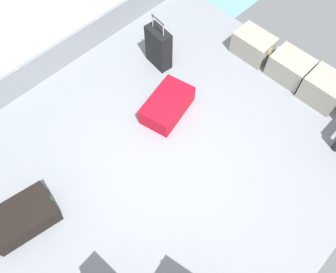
{
  "coord_description": "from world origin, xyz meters",
  "views": [
    {
      "loc": [
        1.44,
        -1.43,
        3.91
      ],
      "look_at": [
        -0.06,
        0.08,
        0.25
      ],
      "focal_mm": 36.08,
      "sensor_mm": 36.0,
      "label": 1
    }
  ],
  "objects_px": {
    "suitcase_4": "(159,48)",
    "cargo_crate_1": "(290,67)",
    "suitcase_3": "(167,105)",
    "cargo_crate_0": "(253,45)",
    "cargo_crate_2": "(324,89)",
    "suitcase_1": "(22,218)"
  },
  "relations": [
    {
      "from": "suitcase_4",
      "to": "cargo_crate_1",
      "type": "bearing_deg",
      "value": 37.32
    },
    {
      "from": "suitcase_3",
      "to": "suitcase_4",
      "type": "height_order",
      "value": "suitcase_4"
    },
    {
      "from": "cargo_crate_0",
      "to": "suitcase_1",
      "type": "bearing_deg",
      "value": -93.44
    },
    {
      "from": "suitcase_3",
      "to": "suitcase_4",
      "type": "xyz_separation_m",
      "value": [
        -0.72,
        0.55,
        0.18
      ]
    },
    {
      "from": "cargo_crate_0",
      "to": "cargo_crate_2",
      "type": "bearing_deg",
      "value": 0.33
    },
    {
      "from": "cargo_crate_1",
      "to": "suitcase_3",
      "type": "distance_m",
      "value": 1.9
    },
    {
      "from": "cargo_crate_2",
      "to": "suitcase_3",
      "type": "distance_m",
      "value": 2.19
    },
    {
      "from": "cargo_crate_2",
      "to": "suitcase_1",
      "type": "xyz_separation_m",
      "value": [
        -1.46,
        -3.96,
        -0.08
      ]
    },
    {
      "from": "suitcase_3",
      "to": "suitcase_1",
      "type": "bearing_deg",
      "value": -92.04
    },
    {
      "from": "suitcase_4",
      "to": "cargo_crate_2",
      "type": "bearing_deg",
      "value": 28.69
    },
    {
      "from": "cargo_crate_0",
      "to": "suitcase_4",
      "type": "relative_size",
      "value": 0.73
    },
    {
      "from": "cargo_crate_2",
      "to": "suitcase_1",
      "type": "distance_m",
      "value": 4.22
    },
    {
      "from": "cargo_crate_2",
      "to": "suitcase_1",
      "type": "height_order",
      "value": "cargo_crate_2"
    },
    {
      "from": "cargo_crate_1",
      "to": "cargo_crate_2",
      "type": "xyz_separation_m",
      "value": [
        0.57,
        -0.02,
        0.02
      ]
    },
    {
      "from": "suitcase_3",
      "to": "suitcase_4",
      "type": "distance_m",
      "value": 0.93
    },
    {
      "from": "cargo_crate_1",
      "to": "suitcase_3",
      "type": "height_order",
      "value": "cargo_crate_1"
    },
    {
      "from": "suitcase_4",
      "to": "cargo_crate_0",
      "type": "bearing_deg",
      "value": 52.39
    },
    {
      "from": "cargo_crate_0",
      "to": "suitcase_1",
      "type": "xyz_separation_m",
      "value": [
        -0.24,
        -3.96,
        -0.06
      ]
    },
    {
      "from": "cargo_crate_0",
      "to": "cargo_crate_2",
      "type": "xyz_separation_m",
      "value": [
        1.22,
        0.01,
        0.02
      ]
    },
    {
      "from": "cargo_crate_0",
      "to": "suitcase_4",
      "type": "height_order",
      "value": "suitcase_4"
    },
    {
      "from": "cargo_crate_1",
      "to": "suitcase_4",
      "type": "xyz_separation_m",
      "value": [
        -1.53,
        -1.17,
        0.14
      ]
    },
    {
      "from": "cargo_crate_2",
      "to": "suitcase_1",
      "type": "bearing_deg",
      "value": -110.2
    }
  ]
}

